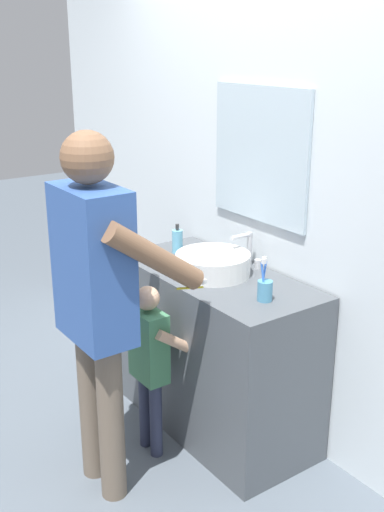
{
  "coord_description": "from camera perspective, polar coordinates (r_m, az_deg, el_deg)",
  "views": [
    {
      "loc": [
        2.37,
        -1.52,
        2.01
      ],
      "look_at": [
        0.0,
        0.15,
        1.01
      ],
      "focal_mm": 43.82,
      "sensor_mm": 36.0,
      "label": 1
    }
  ],
  "objects": [
    {
      "name": "sink_basin",
      "position": [
        3.16,
        1.92,
        -0.7
      ],
      "size": [
        0.38,
        0.38,
        0.11
      ],
      "color": "silver",
      "rests_on": "vanity_cabinet"
    },
    {
      "name": "back_wall",
      "position": [
        3.26,
        6.8,
        7.19
      ],
      "size": [
        4.4,
        0.1,
        2.7
      ],
      "color": "silver",
      "rests_on": "ground"
    },
    {
      "name": "vanity_cabinet",
      "position": [
        3.37,
        2.1,
        -8.68
      ],
      "size": [
        1.18,
        0.54,
        0.89
      ],
      "primitive_type": "cube",
      "color": "#4C5156",
      "rests_on": "ground"
    },
    {
      "name": "toothbrush_cup",
      "position": [
        2.86,
        6.66,
        -3.05
      ],
      "size": [
        0.07,
        0.07,
        0.21
      ],
      "color": "#4C8EB2",
      "rests_on": "vanity_cabinet"
    },
    {
      "name": "faucet",
      "position": [
        3.29,
        5.1,
        0.48
      ],
      "size": [
        0.18,
        0.14,
        0.18
      ],
      "color": "#B7BABF",
      "rests_on": "vanity_cabinet"
    },
    {
      "name": "soap_bottle",
      "position": [
        3.49,
        -1.34,
        1.39
      ],
      "size": [
        0.06,
        0.06,
        0.17
      ],
      "color": "#66B2D1",
      "rests_on": "vanity_cabinet"
    },
    {
      "name": "adult_parent",
      "position": [
        2.72,
        -8.61,
        -2.81
      ],
      "size": [
        0.52,
        0.55,
        1.68
      ],
      "color": "#6B5B4C",
      "rests_on": "ground"
    },
    {
      "name": "ground_plane",
      "position": [
        3.46,
        -2.12,
        -16.56
      ],
      "size": [
        14.0,
        14.0,
        0.0
      ],
      "primitive_type": "plane",
      "color": "slate"
    },
    {
      "name": "child_toddler",
      "position": [
        3.13,
        -3.81,
        -9.02
      ],
      "size": [
        0.28,
        0.28,
        0.91
      ],
      "color": "#2D334C",
      "rests_on": "ground"
    }
  ]
}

